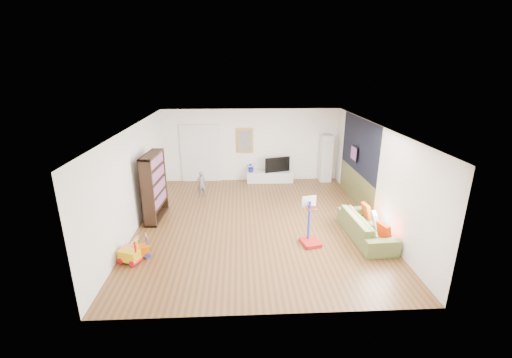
{
  "coord_description": "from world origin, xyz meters",
  "views": [
    {
      "loc": [
        -0.45,
        -8.73,
        4.22
      ],
      "look_at": [
        0.0,
        0.4,
        1.15
      ],
      "focal_mm": 24.0,
      "sensor_mm": 36.0,
      "label": 1
    }
  ],
  "objects_px": {
    "media_console": "(270,177)",
    "basketball_hoop": "(311,222)",
    "sofa": "(366,227)",
    "bookshelf": "(154,187)"
  },
  "relations": [
    {
      "from": "sofa",
      "to": "basketball_hoop",
      "type": "xyz_separation_m",
      "value": [
        -1.48,
        -0.26,
        0.3
      ]
    },
    {
      "from": "bookshelf",
      "to": "sofa",
      "type": "xyz_separation_m",
      "value": [
        5.6,
        -1.48,
        -0.65
      ]
    },
    {
      "from": "bookshelf",
      "to": "basketball_hoop",
      "type": "height_order",
      "value": "bookshelf"
    },
    {
      "from": "bookshelf",
      "to": "basketball_hoop",
      "type": "relative_size",
      "value": 1.57
    },
    {
      "from": "media_console",
      "to": "sofa",
      "type": "xyz_separation_m",
      "value": [
        2.06,
        -4.51,
        0.1
      ]
    },
    {
      "from": "sofa",
      "to": "basketball_hoop",
      "type": "relative_size",
      "value": 1.71
    },
    {
      "from": "media_console",
      "to": "basketball_hoop",
      "type": "relative_size",
      "value": 1.42
    },
    {
      "from": "basketball_hoop",
      "to": "sofa",
      "type": "bearing_deg",
      "value": -3.61
    },
    {
      "from": "media_console",
      "to": "sofa",
      "type": "height_order",
      "value": "sofa"
    },
    {
      "from": "media_console",
      "to": "sofa",
      "type": "relative_size",
      "value": 0.83
    }
  ]
}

